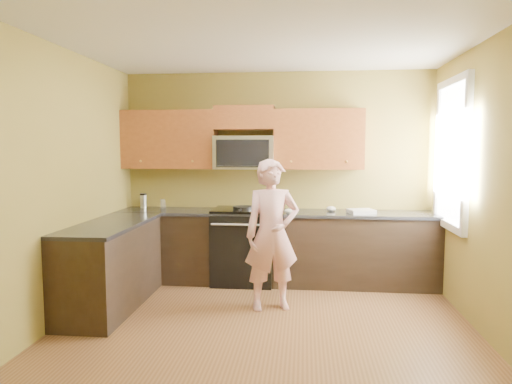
# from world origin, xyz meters

# --- Properties ---
(floor) EXTENTS (4.00, 4.00, 0.00)m
(floor) POSITION_xyz_m (0.00, 0.00, 0.00)
(floor) COLOR brown
(floor) RESTS_ON ground
(ceiling) EXTENTS (4.00, 4.00, 0.00)m
(ceiling) POSITION_xyz_m (0.00, 0.00, 2.70)
(ceiling) COLOR white
(ceiling) RESTS_ON ground
(wall_back) EXTENTS (4.00, 0.00, 4.00)m
(wall_back) POSITION_xyz_m (0.00, 2.00, 1.35)
(wall_back) COLOR olive
(wall_back) RESTS_ON ground
(wall_front) EXTENTS (4.00, 0.00, 4.00)m
(wall_front) POSITION_xyz_m (0.00, -2.00, 1.35)
(wall_front) COLOR olive
(wall_front) RESTS_ON ground
(wall_left) EXTENTS (0.00, 4.00, 4.00)m
(wall_left) POSITION_xyz_m (-2.00, 0.00, 1.35)
(wall_left) COLOR olive
(wall_left) RESTS_ON ground
(wall_right) EXTENTS (0.00, 4.00, 4.00)m
(wall_right) POSITION_xyz_m (2.00, 0.00, 1.35)
(wall_right) COLOR olive
(wall_right) RESTS_ON ground
(cabinet_back_run) EXTENTS (4.00, 0.60, 0.88)m
(cabinet_back_run) POSITION_xyz_m (0.00, 1.70, 0.44)
(cabinet_back_run) COLOR black
(cabinet_back_run) RESTS_ON floor
(cabinet_left_run) EXTENTS (0.60, 1.60, 0.88)m
(cabinet_left_run) POSITION_xyz_m (-1.70, 0.60, 0.44)
(cabinet_left_run) COLOR black
(cabinet_left_run) RESTS_ON floor
(countertop_back) EXTENTS (4.00, 0.62, 0.04)m
(countertop_back) POSITION_xyz_m (0.00, 1.69, 0.90)
(countertop_back) COLOR black
(countertop_back) RESTS_ON cabinet_back_run
(countertop_left) EXTENTS (0.62, 1.60, 0.04)m
(countertop_left) POSITION_xyz_m (-1.69, 0.60, 0.90)
(countertop_left) COLOR black
(countertop_left) RESTS_ON cabinet_left_run
(stove) EXTENTS (0.76, 0.65, 0.95)m
(stove) POSITION_xyz_m (-0.40, 1.68, 0.47)
(stove) COLOR black
(stove) RESTS_ON floor
(microwave) EXTENTS (0.76, 0.40, 0.42)m
(microwave) POSITION_xyz_m (-0.40, 1.80, 1.45)
(microwave) COLOR silver
(microwave) RESTS_ON wall_back
(upper_cab_left) EXTENTS (1.22, 0.33, 0.75)m
(upper_cab_left) POSITION_xyz_m (-1.39, 1.83, 1.45)
(upper_cab_left) COLOR brown
(upper_cab_left) RESTS_ON wall_back
(upper_cab_right) EXTENTS (1.12, 0.33, 0.75)m
(upper_cab_right) POSITION_xyz_m (0.54, 1.83, 1.45)
(upper_cab_right) COLOR brown
(upper_cab_right) RESTS_ON wall_back
(upper_cab_over_mw) EXTENTS (0.76, 0.33, 0.30)m
(upper_cab_over_mw) POSITION_xyz_m (-0.40, 1.83, 2.10)
(upper_cab_over_mw) COLOR brown
(upper_cab_over_mw) RESTS_ON wall_back
(window) EXTENTS (0.06, 1.06, 1.66)m
(window) POSITION_xyz_m (1.98, 1.20, 1.65)
(window) COLOR white
(window) RESTS_ON wall_right
(woman) EXTENTS (0.67, 0.53, 1.60)m
(woman) POSITION_xyz_m (0.03, 0.74, 0.80)
(woman) COLOR #EE7780
(woman) RESTS_ON floor
(frying_pan) EXTENTS (0.29, 0.47, 0.06)m
(frying_pan) POSITION_xyz_m (-0.38, 1.48, 0.95)
(frying_pan) COLOR black
(frying_pan) RESTS_ON stove
(butter_tub) EXTENTS (0.14, 0.14, 0.09)m
(butter_tub) POSITION_xyz_m (-0.09, 1.49, 0.92)
(butter_tub) COLOR #FCE742
(butter_tub) RESTS_ON countertop_back
(toast_slice) EXTENTS (0.13, 0.13, 0.01)m
(toast_slice) POSITION_xyz_m (-0.01, 1.57, 0.93)
(toast_slice) COLOR #B27F47
(toast_slice) RESTS_ON countertop_back
(napkin_a) EXTENTS (0.12, 0.13, 0.06)m
(napkin_a) POSITION_xyz_m (0.18, 1.50, 0.95)
(napkin_a) COLOR silver
(napkin_a) RESTS_ON countertop_back
(napkin_b) EXTENTS (0.15, 0.15, 0.07)m
(napkin_b) POSITION_xyz_m (0.70, 1.75, 0.95)
(napkin_b) COLOR silver
(napkin_b) RESTS_ON countertop_back
(dish_towel) EXTENTS (0.35, 0.31, 0.05)m
(dish_towel) POSITION_xyz_m (1.06, 1.61, 0.95)
(dish_towel) COLOR white
(dish_towel) RESTS_ON countertop_back
(travel_mug) EXTENTS (0.11, 0.11, 0.19)m
(travel_mug) POSITION_xyz_m (-1.77, 1.85, 0.92)
(travel_mug) COLOR silver
(travel_mug) RESTS_ON countertop_back
(glass_b) EXTENTS (0.07, 0.07, 0.12)m
(glass_b) POSITION_xyz_m (-1.50, 1.85, 0.98)
(glass_b) COLOR silver
(glass_b) RESTS_ON countertop_back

